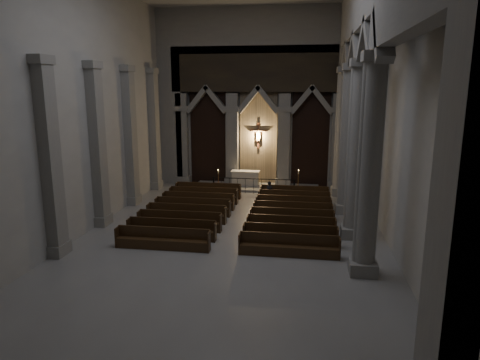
{
  "coord_description": "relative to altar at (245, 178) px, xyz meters",
  "views": [
    {
      "loc": [
        3.19,
        -17.91,
        6.84
      ],
      "look_at": [
        0.03,
        3.0,
        2.22
      ],
      "focal_mm": 32.0,
      "sensor_mm": 36.0,
      "label": 1
    }
  ],
  "objects": [
    {
      "name": "altar",
      "position": [
        0.0,
        0.0,
        0.0
      ],
      "size": [
        1.97,
        0.79,
        1.0
      ],
      "color": "beige",
      "rests_on": "sanctuary_step"
    },
    {
      "name": "candle_stand_right",
      "position": [
        3.66,
        -1.26,
        -0.22
      ],
      "size": [
        0.27,
        0.27,
        1.58
      ],
      "color": "olive",
      "rests_on": "ground"
    },
    {
      "name": "room",
      "position": [
        0.78,
        -10.82,
        6.95
      ],
      "size": [
        24.0,
        24.1,
        12.0
      ],
      "color": "gray",
      "rests_on": "ground"
    },
    {
      "name": "sanctuary_step",
      "position": [
        0.78,
        -0.22,
        -0.58
      ],
      "size": [
        8.5,
        2.6,
        0.15
      ],
      "primitive_type": "cube",
      "color": "gray",
      "rests_on": "ground"
    },
    {
      "name": "left_pilasters",
      "position": [
        -5.97,
        -7.32,
        3.26
      ],
      "size": [
        0.6,
        13.0,
        8.03
      ],
      "color": "gray",
      "rests_on": "ground"
    },
    {
      "name": "candle_stand_left",
      "position": [
        -1.53,
        -1.87,
        -0.23
      ],
      "size": [
        0.27,
        0.27,
        1.57
      ],
      "color": "olive",
      "rests_on": "ground"
    },
    {
      "name": "altar_rail",
      "position": [
        0.78,
        -1.83,
        0.05
      ],
      "size": [
        5.36,
        0.09,
        1.05
      ],
      "color": "black",
      "rests_on": "ground"
    },
    {
      "name": "pews",
      "position": [
        0.78,
        -7.62,
        -0.35
      ],
      "size": [
        9.55,
        9.28,
        0.93
      ],
      "color": "black",
      "rests_on": "ground"
    },
    {
      "name": "sanctuary_wall",
      "position": [
        0.78,
        0.71,
        5.96
      ],
      "size": [
        14.0,
        0.77,
        12.0
      ],
      "color": "gray",
      "rests_on": "ground"
    },
    {
      "name": "worshipper",
      "position": [
        1.98,
        -3.79,
        -0.01
      ],
      "size": [
        0.56,
        0.47,
        1.29
      ],
      "primitive_type": "imported",
      "rotation": [
        0.0,
        0.0,
        -0.4
      ],
      "color": "black",
      "rests_on": "ground"
    },
    {
      "name": "right_arcade",
      "position": [
        6.28,
        -9.5,
        7.17
      ],
      "size": [
        1.0,
        24.0,
        12.0
      ],
      "color": "gray",
      "rests_on": "ground"
    }
  ]
}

